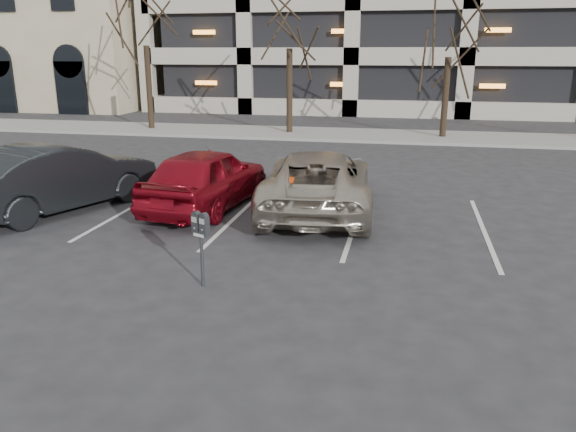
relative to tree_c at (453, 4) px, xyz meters
The scene contains 10 objects.
ground 17.44m from the tree_c, 104.04° to the right, with size 140.00×140.00×0.00m, color #28282B.
sidewalk 6.90m from the tree_c, behind, with size 80.00×4.00×0.12m, color gray.
stall_lines 15.78m from the tree_c, 111.51° to the right, with size 16.90×5.20×0.00m.
office_building 34.94m from the tree_c, 156.49° to the left, with size 26.00×16.20×15.00m.
tree_c is the anchor object (origin of this frame).
parking_meter 19.03m from the tree_c, 104.91° to the right, with size 0.34×0.24×1.25m.
suv_silver 14.30m from the tree_c, 105.60° to the right, with size 3.02×5.61×1.50m.
car_red 15.42m from the tree_c, 115.70° to the right, with size 1.82×4.52×1.54m, color maroon.
car_dark 17.83m from the tree_c, 124.80° to the right, with size 1.74×4.98×1.64m, color black.
car_silver 17.96m from the tree_c, 133.84° to the right, with size 1.81×4.46×1.29m, color #999CA0.
Camera 1 is at (2.43, -9.98, 3.75)m, focal length 35.00 mm.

